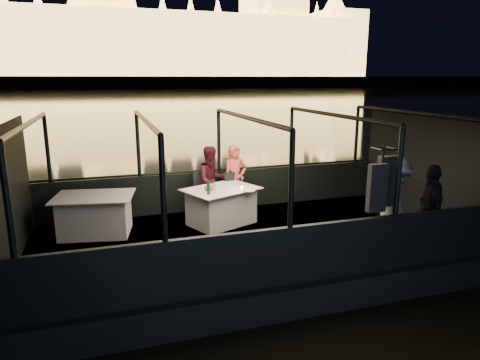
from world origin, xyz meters
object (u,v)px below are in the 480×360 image
object	(u,v)px
person_man_maroon	(212,182)
wine_bottle	(208,187)
person_woman_coral	(235,180)
passenger_dark	(430,204)
chair_port_left	(205,197)
dining_table_aft	(95,215)
coat_stand	(379,211)
dining_table_central	(221,206)
passenger_stripe	(393,205)
chair_port_right	(236,196)

from	to	relation	value
person_man_maroon	wine_bottle	distance (m)	1.16
person_woman_coral	passenger_dark	xyz separation A→B (m)	(2.58, -3.20, 0.10)
chair_port_left	dining_table_aft	bearing A→B (deg)	176.26
coat_stand	wine_bottle	size ratio (longest dim) A/B	6.43
dining_table_aft	passenger_dark	bearing A→B (deg)	-25.08
dining_table_central	passenger_stripe	world-z (taller)	passenger_stripe
chair_port_right	dining_table_central	bearing A→B (deg)	-147.01
chair_port_right	chair_port_left	bearing A→B (deg)	159.25
passenger_dark	wine_bottle	xyz separation A→B (m)	(-3.47, 2.11, 0.06)
passenger_dark	chair_port_right	bearing A→B (deg)	-115.14
chair_port_right	passenger_stripe	bearing A→B (deg)	-65.29
chair_port_left	chair_port_right	xyz separation A→B (m)	(0.68, -0.11, 0.00)
dining_table_aft	passenger_dark	distance (m)	6.22
dining_table_aft	passenger_dark	size ratio (longest dim) A/B	0.94
coat_stand	wine_bottle	distance (m)	3.24
dining_table_aft	coat_stand	bearing A→B (deg)	-32.56
chair_port_right	person_woman_coral	distance (m)	0.41
person_woman_coral	passenger_stripe	xyz separation A→B (m)	(1.95, -3.03, 0.10)
chair_port_right	coat_stand	size ratio (longest dim) A/B	0.48
chair_port_right	person_woman_coral	world-z (taller)	person_woman_coral
passenger_stripe	wine_bottle	distance (m)	3.43
chair_port_right	wine_bottle	bearing A→B (deg)	-146.21
coat_stand	person_woman_coral	world-z (taller)	coat_stand
person_woman_coral	person_man_maroon	bearing A→B (deg)	171.08
dining_table_aft	chair_port_left	xyz separation A→B (m)	(2.29, 0.41, 0.06)
wine_bottle	chair_port_left	bearing A→B (deg)	81.96
chair_port_left	passenger_stripe	distance (m)	3.96
dining_table_aft	chair_port_right	xyz separation A→B (m)	(2.97, 0.30, 0.06)
chair_port_left	passenger_stripe	size ratio (longest dim) A/B	0.58
person_man_maroon	passenger_dark	distance (m)	4.47
passenger_stripe	wine_bottle	size ratio (longest dim) A/B	5.52
dining_table_aft	passenger_stripe	xyz separation A→B (m)	(4.99, -2.46, 0.47)
dining_table_aft	person_woman_coral	xyz separation A→B (m)	(3.04, 0.57, 0.36)
dining_table_aft	person_woman_coral	distance (m)	3.11
chair_port_right	person_man_maroon	xyz separation A→B (m)	(-0.48, 0.27, 0.30)
chair_port_left	coat_stand	distance (m)	3.91
passenger_dark	wine_bottle	size ratio (longest dim) A/B	5.10
chair_port_left	passenger_dark	distance (m)	4.53
chair_port_left	chair_port_right	world-z (taller)	chair_port_left
wine_bottle	person_man_maroon	bearing A→B (deg)	72.78
dining_table_central	person_woman_coral	distance (m)	0.96
dining_table_central	dining_table_aft	world-z (taller)	dining_table_aft
chair_port_right	person_man_maroon	distance (m)	0.62
dining_table_central	chair_port_right	bearing A→B (deg)	44.49
chair_port_left	passenger_stripe	bearing A→B (deg)	-60.63
dining_table_central	wine_bottle	distance (m)	0.74
passenger_dark	person_woman_coral	bearing A→B (deg)	-118.38
dining_table_central	coat_stand	size ratio (longest dim) A/B	0.73
chair_port_right	passenger_dark	distance (m)	3.97
dining_table_central	passenger_dark	world-z (taller)	passenger_dark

